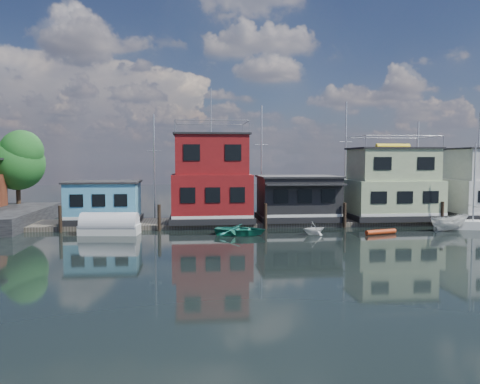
{
  "coord_description": "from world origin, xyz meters",
  "views": [
    {
      "loc": [
        -10.43,
        -30.11,
        6.03
      ],
      "look_at": [
        -5.9,
        12.0,
        3.0
      ],
      "focal_mm": 35.0,
      "sensor_mm": 36.0,
      "label": 1
    }
  ],
  "objects": [
    {
      "name": "pilings",
      "position": [
        -0.33,
        9.2,
        1.1
      ],
      "size": [
        42.28,
        0.28,
        2.2
      ],
      "color": "#2D2116",
      "rests_on": "ground"
    },
    {
      "name": "houseboat_dark",
      "position": [
        -0.5,
        11.98,
        2.42
      ],
      "size": [
        7.4,
        6.1,
        4.06
      ],
      "color": "black",
      "rests_on": "dock"
    },
    {
      "name": "houseboat_red",
      "position": [
        -8.5,
        12.0,
        4.1
      ],
      "size": [
        7.4,
        5.9,
        11.86
      ],
      "color": "black",
      "rests_on": "dock"
    },
    {
      "name": "ground",
      "position": [
        0.0,
        0.0,
        0.0
      ],
      "size": [
        160.0,
        160.0,
        0.0
      ],
      "primitive_type": "plane",
      "color": "black",
      "rests_on": "ground"
    },
    {
      "name": "dinghy_white",
      "position": [
        -0.68,
        5.75,
        0.52
      ],
      "size": [
        2.45,
        2.29,
        1.05
      ],
      "primitive_type": "imported",
      "rotation": [
        0.0,
        0.0,
        1.92
      ],
      "color": "white",
      "rests_on": "ground"
    },
    {
      "name": "houseboat_green",
      "position": [
        8.5,
        12.0,
        3.55
      ],
      "size": [
        8.4,
        5.9,
        7.03
      ],
      "color": "black",
      "rests_on": "dock"
    },
    {
      "name": "motorboat",
      "position": [
        11.03,
        6.4,
        0.69
      ],
      "size": [
        3.78,
        1.99,
        1.39
      ],
      "primitive_type": "imported",
      "rotation": [
        0.0,
        0.0,
        1.76
      ],
      "color": "silver",
      "rests_on": "ground"
    },
    {
      "name": "houseboat_blue",
      "position": [
        -18.0,
        12.0,
        2.21
      ],
      "size": [
        6.4,
        4.9,
        3.66
      ],
      "color": "black",
      "rests_on": "dock"
    },
    {
      "name": "background_masts",
      "position": [
        4.76,
        18.0,
        5.55
      ],
      "size": [
        36.4,
        0.16,
        12.0
      ],
      "color": "silver",
      "rests_on": "ground"
    },
    {
      "name": "red_kayak",
      "position": [
        4.68,
        5.35,
        0.2
      ],
      "size": [
        2.76,
        1.13,
        0.4
      ],
      "primitive_type": "cylinder",
      "rotation": [
        0.0,
        1.57,
        0.27
      ],
      "color": "#BB3713",
      "rests_on": "ground"
    },
    {
      "name": "day_sailer",
      "position": [
        13.69,
        7.26,
        0.43
      ],
      "size": [
        4.87,
        2.69,
        7.31
      ],
      "rotation": [
        0.0,
        0.0,
        -0.26
      ],
      "color": "white",
      "rests_on": "ground"
    },
    {
      "name": "tarp_runabout",
      "position": [
        -16.81,
        7.73,
        0.7
      ],
      "size": [
        4.82,
        2.38,
        1.88
      ],
      "rotation": [
        0.0,
        0.0,
        -0.11
      ],
      "color": "beige",
      "rests_on": "ground"
    },
    {
      "name": "dinghy_teal",
      "position": [
        -6.5,
        6.21,
        0.42
      ],
      "size": [
        4.69,
        3.9,
        0.84
      ],
      "primitive_type": "imported",
      "rotation": [
        0.0,
        0.0,
        1.29
      ],
      "color": "#227D6A",
      "rests_on": "ground"
    },
    {
      "name": "dock",
      "position": [
        0.0,
        12.0,
        0.2
      ],
      "size": [
        48.0,
        5.0,
        0.4
      ],
      "primitive_type": "cube",
      "color": "#595147",
      "rests_on": "ground"
    }
  ]
}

